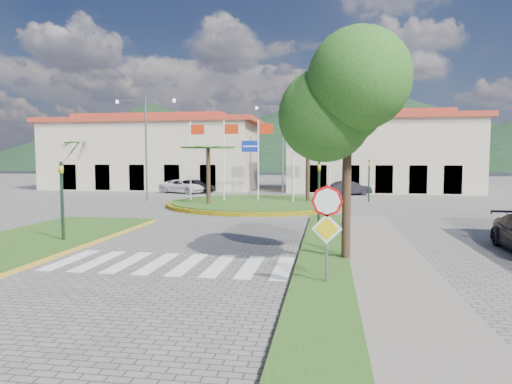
# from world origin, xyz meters

# --- Properties ---
(ground) EXTENTS (160.00, 160.00, 0.00)m
(ground) POSITION_xyz_m (0.00, 0.00, 0.00)
(ground) COLOR #62605D
(ground) RESTS_ON ground
(sidewalk_right) EXTENTS (4.00, 28.00, 0.15)m
(sidewalk_right) POSITION_xyz_m (6.00, 2.00, 0.07)
(sidewalk_right) COLOR gray
(sidewalk_right) RESTS_ON ground
(verge_right) EXTENTS (1.60, 28.00, 0.18)m
(verge_right) POSITION_xyz_m (4.80, 2.00, 0.09)
(verge_right) COLOR #234915
(verge_right) RESTS_ON ground
(median_left) EXTENTS (5.00, 14.00, 0.18)m
(median_left) POSITION_xyz_m (-6.50, 6.00, 0.09)
(median_left) COLOR #234915
(median_left) RESTS_ON ground
(crosswalk) EXTENTS (8.00, 3.00, 0.01)m
(crosswalk) POSITION_xyz_m (0.00, 4.00, 0.01)
(crosswalk) COLOR silver
(crosswalk) RESTS_ON ground
(roundabout_island) EXTENTS (12.70, 12.70, 6.00)m
(roundabout_island) POSITION_xyz_m (0.00, 22.00, 0.17)
(roundabout_island) COLOR yellow
(roundabout_island) RESTS_ON ground
(stop_sign) EXTENTS (0.80, 0.11, 2.65)m
(stop_sign) POSITION_xyz_m (4.90, 1.96, 1.79)
(stop_sign) COLOR slate
(stop_sign) RESTS_ON ground
(deciduous_tree) EXTENTS (3.60, 3.60, 6.80)m
(deciduous_tree) POSITION_xyz_m (5.50, 5.00, 5.18)
(deciduous_tree) COLOR black
(deciduous_tree) RESTS_ON ground
(traffic_light_left) EXTENTS (0.15, 0.18, 3.20)m
(traffic_light_left) POSITION_xyz_m (-5.20, 6.50, 1.94)
(traffic_light_left) COLOR black
(traffic_light_left) RESTS_ON ground
(traffic_light_right) EXTENTS (0.15, 0.18, 3.20)m
(traffic_light_right) POSITION_xyz_m (4.50, 12.00, 1.94)
(traffic_light_right) COLOR black
(traffic_light_right) RESTS_ON ground
(traffic_light_far) EXTENTS (0.18, 0.15, 3.20)m
(traffic_light_far) POSITION_xyz_m (8.00, 26.00, 1.94)
(traffic_light_far) COLOR black
(traffic_light_far) RESTS_ON ground
(direction_sign_west) EXTENTS (1.60, 0.14, 5.20)m
(direction_sign_west) POSITION_xyz_m (-2.00, 30.97, 3.53)
(direction_sign_west) COLOR slate
(direction_sign_west) RESTS_ON ground
(direction_sign_east) EXTENTS (1.60, 0.14, 5.20)m
(direction_sign_east) POSITION_xyz_m (3.00, 30.97, 3.53)
(direction_sign_east) COLOR slate
(direction_sign_east) RESTS_ON ground
(street_lamp_centre) EXTENTS (4.80, 0.16, 8.00)m
(street_lamp_centre) POSITION_xyz_m (1.00, 30.00, 4.50)
(street_lamp_centre) COLOR slate
(street_lamp_centre) RESTS_ON ground
(street_lamp_west) EXTENTS (4.80, 0.16, 8.00)m
(street_lamp_west) POSITION_xyz_m (-9.00, 24.00, 4.50)
(street_lamp_west) COLOR slate
(street_lamp_west) RESTS_ON ground
(building_left) EXTENTS (23.32, 9.54, 8.05)m
(building_left) POSITION_xyz_m (-14.00, 38.00, 3.90)
(building_left) COLOR beige
(building_left) RESTS_ON ground
(building_right) EXTENTS (19.08, 9.54, 8.05)m
(building_right) POSITION_xyz_m (10.00, 38.00, 3.90)
(building_right) COLOR beige
(building_right) RESTS_ON ground
(hill_far_west) EXTENTS (140.00, 140.00, 22.00)m
(hill_far_west) POSITION_xyz_m (-55.00, 140.00, 11.00)
(hill_far_west) COLOR black
(hill_far_west) RESTS_ON ground
(hill_far_mid) EXTENTS (180.00, 180.00, 30.00)m
(hill_far_mid) POSITION_xyz_m (15.00, 160.00, 15.00)
(hill_far_mid) COLOR black
(hill_far_mid) RESTS_ON ground
(hill_near_back) EXTENTS (110.00, 110.00, 16.00)m
(hill_near_back) POSITION_xyz_m (-10.00, 130.00, 8.00)
(hill_near_back) COLOR black
(hill_near_back) RESTS_ON ground
(white_van) EXTENTS (5.09, 3.60, 1.29)m
(white_van) POSITION_xyz_m (-8.77, 32.24, 0.64)
(white_van) COLOR silver
(white_van) RESTS_ON ground
(car_dark_a) EXTENTS (4.27, 2.72, 1.35)m
(car_dark_a) POSITION_xyz_m (-7.78, 32.94, 0.68)
(car_dark_a) COLOR black
(car_dark_a) RESTS_ON ground
(car_dark_b) EXTENTS (4.11, 2.74, 1.28)m
(car_dark_b) POSITION_xyz_m (6.86, 32.35, 0.64)
(car_dark_b) COLOR black
(car_dark_b) RESTS_ON ground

